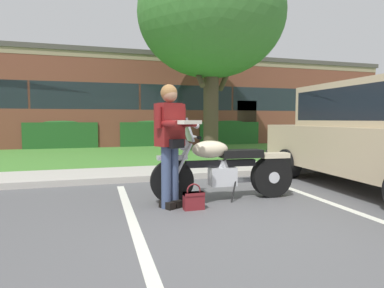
% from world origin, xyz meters
% --- Properties ---
extents(ground_plane, '(140.00, 140.00, 0.00)m').
position_xyz_m(ground_plane, '(0.00, 0.00, 0.00)').
color(ground_plane, '#565659').
extents(curb_strip, '(60.00, 0.20, 0.12)m').
position_xyz_m(curb_strip, '(0.00, 2.78, 0.06)').
color(curb_strip, '#B7B2A8').
rests_on(curb_strip, ground).
extents(concrete_walk, '(60.00, 1.50, 0.08)m').
position_xyz_m(concrete_walk, '(0.00, 3.63, 0.04)').
color(concrete_walk, '#B7B2A8').
rests_on(concrete_walk, ground).
extents(grass_lawn, '(60.00, 6.36, 0.06)m').
position_xyz_m(grass_lawn, '(0.00, 7.56, 0.03)').
color(grass_lawn, '#478433').
rests_on(grass_lawn, ground).
extents(stall_stripe_0, '(0.25, 4.40, 0.01)m').
position_xyz_m(stall_stripe_0, '(-1.41, 0.20, 0.00)').
color(stall_stripe_0, silver).
rests_on(stall_stripe_0, ground).
extents(stall_stripe_1, '(0.25, 4.40, 0.01)m').
position_xyz_m(stall_stripe_1, '(1.48, 0.20, 0.00)').
color(stall_stripe_1, silver).
rests_on(stall_stripe_1, ground).
extents(motorcycle, '(2.24, 0.82, 1.26)m').
position_xyz_m(motorcycle, '(0.15, 0.90, 0.49)').
color(motorcycle, black).
rests_on(motorcycle, ground).
extents(rider_person, '(0.59, 0.67, 1.70)m').
position_xyz_m(rider_person, '(-0.81, 0.70, 1.01)').
color(rider_person, black).
rests_on(rider_person, ground).
extents(handbag, '(0.28, 0.13, 0.36)m').
position_xyz_m(handbag, '(-0.54, 0.50, 0.14)').
color(handbag, maroon).
rests_on(handbag, ground).
extents(parked_suv_adjacent, '(2.25, 4.95, 1.86)m').
position_xyz_m(parked_suv_adjacent, '(2.93, 0.74, 0.96)').
color(parked_suv_adjacent, tan).
rests_on(parked_suv_adjacent, ground).
extents(shade_tree, '(5.07, 5.07, 6.98)m').
position_xyz_m(shade_tree, '(2.29, 7.33, 4.80)').
color(shade_tree, '#4C3D2D').
rests_on(shade_tree, ground).
extents(hedge_left, '(2.85, 0.90, 1.24)m').
position_xyz_m(hedge_left, '(-2.88, 11.01, 0.65)').
color(hedge_left, '#235623').
rests_on(hedge_left, ground).
extents(hedge_center_left, '(2.71, 0.90, 1.24)m').
position_xyz_m(hedge_center_left, '(0.79, 11.01, 0.65)').
color(hedge_center_left, '#235623').
rests_on(hedge_center_left, ground).
extents(hedge_center_right, '(2.95, 0.90, 1.24)m').
position_xyz_m(hedge_center_right, '(4.47, 11.01, 0.65)').
color(hedge_center_right, '#235623').
rests_on(hedge_center_right, ground).
extents(brick_building, '(25.60, 11.02, 4.17)m').
position_xyz_m(brick_building, '(0.30, 16.09, 2.09)').
color(brick_building, brown).
rests_on(brick_building, ground).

